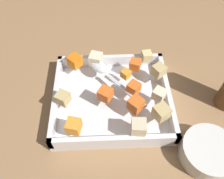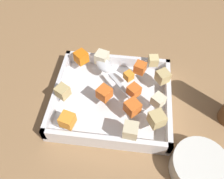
% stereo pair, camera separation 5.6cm
% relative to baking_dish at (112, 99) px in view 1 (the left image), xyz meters
% --- Properties ---
extents(ground_plane, '(4.00, 4.00, 0.00)m').
position_rel_baking_dish_xyz_m(ground_plane, '(-0.01, 0.01, -0.01)').
color(ground_plane, '#936D47').
extents(baking_dish, '(0.31, 0.27, 0.05)m').
position_rel_baking_dish_xyz_m(baking_dish, '(0.00, 0.00, 0.00)').
color(baking_dish, silver).
rests_on(baking_dish, ground_plane).
extents(carrot_chunk_under_handle, '(0.03, 0.03, 0.02)m').
position_rel_baking_dish_xyz_m(carrot_chunk_under_handle, '(-0.04, -0.05, 0.05)').
color(carrot_chunk_under_handle, orange).
rests_on(carrot_chunk_under_handle, baking_dish).
extents(carrot_chunk_near_left, '(0.05, 0.05, 0.03)m').
position_rel_baking_dish_xyz_m(carrot_chunk_near_left, '(-0.06, 0.05, 0.05)').
color(carrot_chunk_near_left, orange).
rests_on(carrot_chunk_near_left, baking_dish).
extents(carrot_chunk_corner_se, '(0.04, 0.04, 0.03)m').
position_rel_baking_dish_xyz_m(carrot_chunk_corner_se, '(0.09, 0.10, 0.05)').
color(carrot_chunk_corner_se, orange).
rests_on(carrot_chunk_corner_se, baking_dish).
extents(carrot_chunk_heap_top, '(0.04, 0.04, 0.03)m').
position_rel_baking_dish_xyz_m(carrot_chunk_heap_top, '(-0.07, -0.08, 0.05)').
color(carrot_chunk_heap_top, orange).
rests_on(carrot_chunk_heap_top, baking_dish).
extents(carrot_chunk_far_right, '(0.04, 0.04, 0.03)m').
position_rel_baking_dish_xyz_m(carrot_chunk_far_right, '(-0.06, -0.00, 0.05)').
color(carrot_chunk_far_right, orange).
rests_on(carrot_chunk_far_right, baking_dish).
extents(carrot_chunk_mid_right, '(0.05, 0.05, 0.03)m').
position_rel_baking_dish_xyz_m(carrot_chunk_mid_right, '(0.10, -0.10, 0.05)').
color(carrot_chunk_mid_right, orange).
rests_on(carrot_chunk_mid_right, baking_dish).
extents(carrot_chunk_heap_side, '(0.04, 0.04, 0.03)m').
position_rel_baking_dish_xyz_m(carrot_chunk_heap_side, '(0.02, 0.02, 0.05)').
color(carrot_chunk_heap_side, orange).
rests_on(carrot_chunk_heap_side, baking_dish).
extents(potato_chunk_corner_nw, '(0.04, 0.04, 0.03)m').
position_rel_baking_dish_xyz_m(potato_chunk_corner_nw, '(0.12, 0.03, 0.05)').
color(potato_chunk_corner_nw, tan).
rests_on(potato_chunk_corner_nw, baking_dish).
extents(potato_chunk_mid_left, '(0.05, 0.05, 0.03)m').
position_rel_baking_dish_xyz_m(potato_chunk_mid_left, '(-0.11, 0.08, 0.05)').
color(potato_chunk_mid_left, tan).
rests_on(potato_chunk_mid_left, baking_dish).
extents(potato_chunk_near_spoon, '(0.03, 0.03, 0.03)m').
position_rel_baking_dish_xyz_m(potato_chunk_near_spoon, '(-0.10, -0.11, 0.05)').
color(potato_chunk_near_spoon, '#E0CC89').
rests_on(potato_chunk_near_spoon, baking_dish).
extents(potato_chunk_center, '(0.04, 0.04, 0.03)m').
position_rel_baking_dish_xyz_m(potato_chunk_center, '(0.04, -0.10, 0.05)').
color(potato_chunk_center, beige).
rests_on(potato_chunk_center, baking_dish).
extents(potato_chunk_corner_sw, '(0.04, 0.04, 0.03)m').
position_rel_baking_dish_xyz_m(potato_chunk_corner_sw, '(-0.13, -0.06, 0.05)').
color(potato_chunk_corner_sw, tan).
rests_on(potato_chunk_corner_sw, baking_dish).
extents(potato_chunk_near_right, '(0.04, 0.04, 0.03)m').
position_rel_baking_dish_xyz_m(potato_chunk_near_right, '(-0.12, 0.02, 0.05)').
color(potato_chunk_near_right, beige).
rests_on(potato_chunk_near_right, baking_dish).
extents(potato_chunk_front_center, '(0.04, 0.04, 0.03)m').
position_rel_baking_dish_xyz_m(potato_chunk_front_center, '(-0.06, 0.11, 0.05)').
color(potato_chunk_front_center, beige).
rests_on(potato_chunk_front_center, baking_dish).
extents(serving_spoon, '(0.16, 0.18, 0.02)m').
position_rel_baking_dish_xyz_m(serving_spoon, '(0.02, -0.07, 0.04)').
color(serving_spoon, silver).
rests_on(serving_spoon, baking_dish).
extents(small_prep_bowl, '(0.13, 0.13, 0.05)m').
position_rel_baking_dish_xyz_m(small_prep_bowl, '(-0.22, 0.16, 0.01)').
color(small_prep_bowl, silver).
rests_on(small_prep_bowl, ground_plane).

